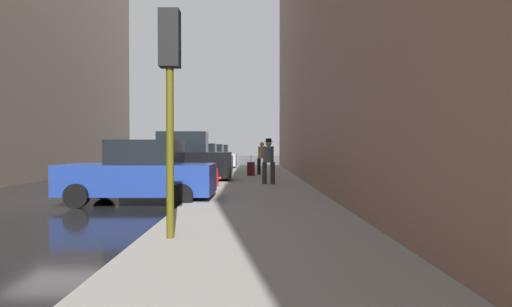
{
  "coord_description": "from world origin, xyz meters",
  "views": [
    {
      "loc": [
        5.8,
        -11.98,
        1.59
      ],
      "look_at": [
        5.97,
        5.32,
        1.31
      ],
      "focal_mm": 28.0,
      "sensor_mm": 36.0,
      "label": 1
    }
  ],
  "objects_px": {
    "rolling_suitcase": "(251,169)",
    "parked_dark_green_sedan": "(196,160)",
    "parked_blue_sedan": "(141,173)",
    "parked_silver_sedan": "(207,158)",
    "parked_black_suv": "(180,160)",
    "fire_hydrant": "(215,177)",
    "parked_gray_coupe": "(215,156)",
    "traffic_light": "(170,73)",
    "pedestrian_with_beanie": "(269,159)",
    "pedestrian_in_tan_coat": "(262,156)"
  },
  "relations": [
    {
      "from": "rolling_suitcase",
      "to": "parked_dark_green_sedan",
      "type": "bearing_deg",
      "value": 142.99
    },
    {
      "from": "parked_blue_sedan",
      "to": "parked_silver_sedan",
      "type": "distance_m",
      "value": 16.73
    },
    {
      "from": "parked_black_suv",
      "to": "parked_dark_green_sedan",
      "type": "bearing_deg",
      "value": 90.0
    },
    {
      "from": "fire_hydrant",
      "to": "parked_dark_green_sedan",
      "type": "bearing_deg",
      "value": 102.87
    },
    {
      "from": "parked_blue_sedan",
      "to": "parked_gray_coupe",
      "type": "height_order",
      "value": "same"
    },
    {
      "from": "traffic_light",
      "to": "parked_gray_coupe",
      "type": "bearing_deg",
      "value": 93.85
    },
    {
      "from": "parked_black_suv",
      "to": "fire_hydrant",
      "type": "distance_m",
      "value": 3.33
    },
    {
      "from": "fire_hydrant",
      "to": "pedestrian_with_beanie",
      "type": "relative_size",
      "value": 0.4
    },
    {
      "from": "parked_black_suv",
      "to": "traffic_light",
      "type": "bearing_deg",
      "value": -80.48
    },
    {
      "from": "parked_blue_sedan",
      "to": "pedestrian_with_beanie",
      "type": "relative_size",
      "value": 2.38
    },
    {
      "from": "parked_black_suv",
      "to": "parked_gray_coupe",
      "type": "relative_size",
      "value": 1.1
    },
    {
      "from": "parked_black_suv",
      "to": "parked_silver_sedan",
      "type": "height_order",
      "value": "parked_black_suv"
    },
    {
      "from": "traffic_light",
      "to": "pedestrian_in_tan_coat",
      "type": "xyz_separation_m",
      "value": [
        1.81,
        14.58,
        -1.65
      ]
    },
    {
      "from": "parked_dark_green_sedan",
      "to": "pedestrian_in_tan_coat",
      "type": "bearing_deg",
      "value": -23.81
    },
    {
      "from": "parked_blue_sedan",
      "to": "traffic_light",
      "type": "bearing_deg",
      "value": -69.61
    },
    {
      "from": "pedestrian_in_tan_coat",
      "to": "parked_blue_sedan",
      "type": "bearing_deg",
      "value": -110.93
    },
    {
      "from": "traffic_light",
      "to": "parked_dark_green_sedan",
      "type": "bearing_deg",
      "value": 96.53
    },
    {
      "from": "parked_blue_sedan",
      "to": "pedestrian_in_tan_coat",
      "type": "distance_m",
      "value": 10.27
    },
    {
      "from": "parked_black_suv",
      "to": "pedestrian_in_tan_coat",
      "type": "height_order",
      "value": "parked_black_suv"
    },
    {
      "from": "parked_blue_sedan",
      "to": "fire_hydrant",
      "type": "distance_m",
      "value": 3.79
    },
    {
      "from": "parked_dark_green_sedan",
      "to": "traffic_light",
      "type": "height_order",
      "value": "traffic_light"
    },
    {
      "from": "parked_dark_green_sedan",
      "to": "fire_hydrant",
      "type": "distance_m",
      "value": 8.1
    },
    {
      "from": "parked_black_suv",
      "to": "rolling_suitcase",
      "type": "relative_size",
      "value": 4.49
    },
    {
      "from": "rolling_suitcase",
      "to": "parked_gray_coupe",
      "type": "bearing_deg",
      "value": 102.76
    },
    {
      "from": "parked_blue_sedan",
      "to": "parked_gray_coupe",
      "type": "xyz_separation_m",
      "value": [
        -0.0,
        22.54,
        0.0
      ]
    },
    {
      "from": "parked_gray_coupe",
      "to": "fire_hydrant",
      "type": "bearing_deg",
      "value": -84.64
    },
    {
      "from": "parked_silver_sedan",
      "to": "rolling_suitcase",
      "type": "bearing_deg",
      "value": -68.5
    },
    {
      "from": "parked_silver_sedan",
      "to": "parked_gray_coupe",
      "type": "bearing_deg",
      "value": 90.0
    },
    {
      "from": "parked_black_suv",
      "to": "fire_hydrant",
      "type": "bearing_deg",
      "value": -56.68
    },
    {
      "from": "parked_gray_coupe",
      "to": "fire_hydrant",
      "type": "height_order",
      "value": "parked_gray_coupe"
    },
    {
      "from": "parked_dark_green_sedan",
      "to": "parked_silver_sedan",
      "type": "bearing_deg",
      "value": 90.0
    },
    {
      "from": "pedestrian_with_beanie",
      "to": "rolling_suitcase",
      "type": "height_order",
      "value": "pedestrian_with_beanie"
    },
    {
      "from": "parked_gray_coupe",
      "to": "traffic_light",
      "type": "distance_m",
      "value": 27.66
    },
    {
      "from": "traffic_light",
      "to": "pedestrian_in_tan_coat",
      "type": "relative_size",
      "value": 2.11
    },
    {
      "from": "traffic_light",
      "to": "pedestrian_with_beanie",
      "type": "distance_m",
      "value": 9.6
    },
    {
      "from": "parked_silver_sedan",
      "to": "parked_black_suv",
      "type": "bearing_deg",
      "value": -90.0
    },
    {
      "from": "parked_black_suv",
      "to": "rolling_suitcase",
      "type": "height_order",
      "value": "parked_black_suv"
    },
    {
      "from": "rolling_suitcase",
      "to": "traffic_light",
      "type": "bearing_deg",
      "value": -95.12
    },
    {
      "from": "parked_gray_coupe",
      "to": "pedestrian_with_beanie",
      "type": "bearing_deg",
      "value": -78.26
    },
    {
      "from": "parked_dark_green_sedan",
      "to": "traffic_light",
      "type": "bearing_deg",
      "value": -83.47
    },
    {
      "from": "traffic_light",
      "to": "fire_hydrant",
      "type": "bearing_deg",
      "value": 90.34
    },
    {
      "from": "pedestrian_in_tan_coat",
      "to": "parked_black_suv",
      "type": "bearing_deg",
      "value": -136.11
    },
    {
      "from": "parked_blue_sedan",
      "to": "pedestrian_with_beanie",
      "type": "height_order",
      "value": "pedestrian_with_beanie"
    },
    {
      "from": "parked_black_suv",
      "to": "parked_dark_green_sedan",
      "type": "xyz_separation_m",
      "value": [
        0.0,
        5.15,
        -0.18
      ]
    },
    {
      "from": "parked_gray_coupe",
      "to": "pedestrian_in_tan_coat",
      "type": "distance_m",
      "value": 13.47
    },
    {
      "from": "parked_silver_sedan",
      "to": "rolling_suitcase",
      "type": "relative_size",
      "value": 4.09
    },
    {
      "from": "parked_black_suv",
      "to": "parked_blue_sedan",
      "type": "bearing_deg",
      "value": -90.0
    },
    {
      "from": "parked_silver_sedan",
      "to": "parked_dark_green_sedan",
      "type": "bearing_deg",
      "value": -90.0
    },
    {
      "from": "fire_hydrant",
      "to": "parked_black_suv",
      "type": "bearing_deg",
      "value": 123.32
    },
    {
      "from": "parked_black_suv",
      "to": "rolling_suitcase",
      "type": "xyz_separation_m",
      "value": [
        3.1,
        2.81,
        -0.54
      ]
    }
  ]
}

